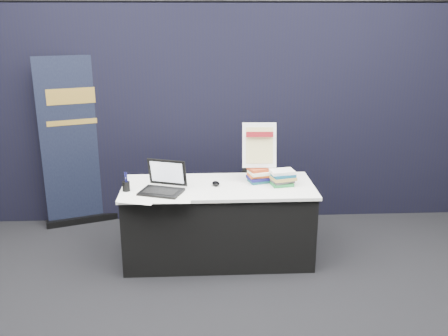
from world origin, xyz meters
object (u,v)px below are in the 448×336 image
display_table (218,222)px  stacking_chair (260,204)px  book_stack_short (282,178)px  info_sign (259,146)px  laptop (161,185)px  book_stack_tall (259,175)px  pullup_banner (77,152)px

display_table → stacking_chair: bearing=33.4°
display_table → book_stack_short: (0.60, -0.02, 0.45)m
book_stack_short → info_sign: 0.37m
laptop → stacking_chair: laptop is taller
book_stack_tall → book_stack_short: bearing=-26.4°
display_table → pullup_banner: (-1.52, 0.95, 0.46)m
display_table → laptop: (-0.52, -0.13, 0.44)m
book_stack_short → pullup_banner: pullup_banner is taller
book_stack_tall → stacking_chair: book_stack_tall is taller
display_table → stacking_chair: stacking_chair is taller
book_stack_short → stacking_chair: (-0.16, 0.30, -0.38)m
info_sign → pullup_banner: pullup_banner is taller
book_stack_tall → info_sign: info_sign is taller
book_stack_tall → info_sign: 0.28m
info_sign → stacking_chair: bearing=78.2°
book_stack_tall → stacking_chair: size_ratio=0.31×
laptop → book_stack_tall: laptop is taller
laptop → info_sign: bearing=33.8°
book_stack_tall → laptop: bearing=-166.7°
book_stack_short → info_sign: (-0.20, 0.13, 0.28)m
book_stack_tall → info_sign: (0.00, 0.03, 0.28)m
info_sign → display_table: bearing=-161.2°
pullup_banner → stacking_chair: bearing=-37.8°
laptop → book_stack_tall: size_ratio=1.76×
book_stack_tall → stacking_chair: 0.43m
display_table → stacking_chair: 0.53m
laptop → pullup_banner: pullup_banner is taller
info_sign → laptop: bearing=-162.5°
info_sign → stacking_chair: size_ratio=0.55×
info_sign → pullup_banner: (-1.91, 0.83, -0.27)m
book_stack_short → stacking_chair: bearing=117.7°
laptop → pullup_banner: bearing=151.5°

